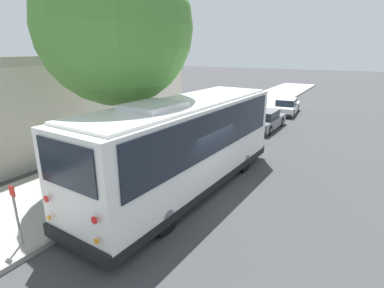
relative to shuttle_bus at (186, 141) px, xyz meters
name	(u,v)px	position (x,y,z in m)	size (l,w,h in m)	color
ground_plane	(197,194)	(-0.17, -0.57, -1.91)	(160.00, 160.00, 0.00)	#3D3D3F
sidewalk_slab	(111,170)	(-0.17, 3.72, -1.83)	(80.00, 4.48, 0.15)	#A3A099
curb_strip	(154,181)	(-0.17, 1.42, -1.83)	(80.00, 0.14, 0.15)	gray
shuttle_bus	(186,141)	(0.00, 0.00, 0.00)	(10.00, 3.05, 3.54)	white
parked_sedan_gray	(265,120)	(10.48, 0.19, -1.32)	(4.44, 1.80, 1.27)	slate
parked_sedan_white	(286,107)	(16.43, 0.20, -1.33)	(4.64, 2.01, 1.26)	silver
street_tree	(117,16)	(-0.25, 2.68, 4.31)	(5.56, 5.56, 9.31)	brown
sign_post_near	(17,215)	(-5.26, 1.92, -0.90)	(0.06, 0.22, 1.67)	gray
sign_post_far	(64,202)	(-3.89, 1.92, -1.19)	(0.06, 0.06, 1.13)	gray
fire_hydrant	(217,129)	(7.00, 2.03, -1.35)	(0.22, 0.22, 0.81)	gold
building_backdrop	(42,101)	(1.79, 10.99, 0.32)	(17.53, 8.52, 4.83)	beige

